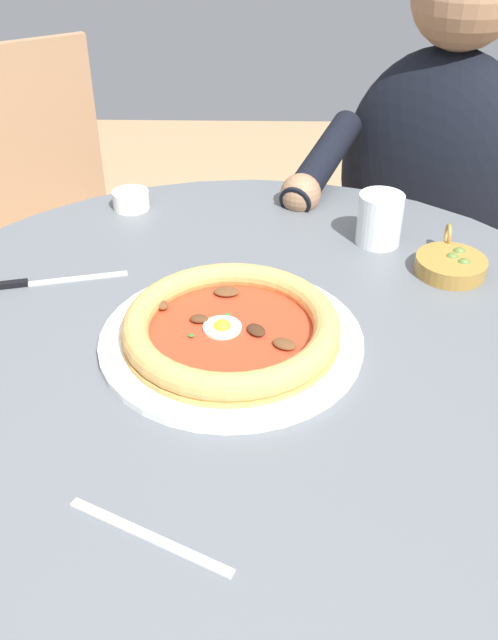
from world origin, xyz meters
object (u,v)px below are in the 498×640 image
(olive_pan, at_px, (451,264))
(cafe_chair_diner, at_px, (443,235))
(pizza_on_plate, at_px, (231,330))
(steak_knife, at_px, (19,284))
(ramekin_capers, at_px, (131,199))
(cafe_chair_spare_far, at_px, (44,217))
(fork_utensil, at_px, (149,537))
(diner_person, at_px, (420,264))
(dining_table, at_px, (247,437))
(water_glass, at_px, (379,222))

(olive_pan, height_order, cafe_chair_diner, cafe_chair_diner)
(pizza_on_plate, distance_m, steak_knife, 0.33)
(pizza_on_plate, distance_m, ramekin_capers, 0.42)
(ramekin_capers, distance_m, cafe_chair_spare_far, 0.52)
(fork_utensil, xyz_separation_m, diner_person, (-0.44, -0.89, -0.23))
(dining_table, distance_m, cafe_chair_spare_far, 0.91)
(steak_knife, xyz_separation_m, olive_pan, (-0.61, -0.05, 0.01))
(dining_table, relative_size, pizza_on_plate, 3.13)
(dining_table, distance_m, pizza_on_plate, 0.17)
(cafe_chair_diner, bearing_deg, ramekin_capers, 27.91)
(olive_pan, bearing_deg, dining_table, 33.17)
(cafe_chair_spare_far, bearing_deg, water_glass, 144.81)
(steak_knife, bearing_deg, dining_table, 156.91)
(steak_knife, bearing_deg, cafe_chair_spare_far, -74.86)
(cafe_chair_spare_far, bearing_deg, olive_pan, 143.75)
(olive_pan, relative_size, cafe_chair_spare_far, 0.14)
(water_glass, height_order, olive_pan, water_glass)
(pizza_on_plate, bearing_deg, diner_person, -122.31)
(olive_pan, xyz_separation_m, cafe_chair_diner, (-0.14, -0.54, -0.24))
(pizza_on_plate, relative_size, fork_utensil, 2.06)
(steak_knife, xyz_separation_m, fork_utensil, (-0.24, 0.42, -0.00))
(cafe_chair_diner, bearing_deg, olive_pan, 75.53)
(water_glass, xyz_separation_m, steak_knife, (0.52, 0.14, -0.03))
(steak_knife, distance_m, cafe_chair_diner, 0.98)
(water_glass, distance_m, steak_knife, 0.54)
(pizza_on_plate, bearing_deg, olive_pan, -150.23)
(dining_table, xyz_separation_m, diner_person, (-0.35, -0.60, -0.08))
(water_glass, distance_m, diner_person, 0.45)
(fork_utensil, bearing_deg, dining_table, -106.14)
(diner_person, bearing_deg, cafe_chair_diner, -121.25)
(steak_knife, bearing_deg, water_glass, -165.01)
(diner_person, height_order, cafe_chair_diner, diner_person)
(dining_table, relative_size, cafe_chair_diner, 1.20)
(dining_table, bearing_deg, olive_pan, -146.83)
(fork_utensil, distance_m, diner_person, 1.02)
(ramekin_capers, bearing_deg, cafe_chair_spare_far, -52.48)
(dining_table, relative_size, water_glass, 12.90)
(fork_utensil, bearing_deg, water_glass, -116.37)
(diner_person, bearing_deg, olive_pan, 81.11)
(olive_pan, distance_m, cafe_chair_diner, 0.60)
(dining_table, height_order, diner_person, diner_person)
(steak_knife, height_order, olive_pan, olive_pan)
(diner_person, bearing_deg, ramekin_capers, 20.98)
(water_glass, bearing_deg, cafe_chair_spare_far, -35.19)
(water_glass, distance_m, cafe_chair_diner, 0.57)
(cafe_chair_diner, bearing_deg, water_glass, 62.63)
(water_glass, bearing_deg, dining_table, 54.78)
(dining_table, distance_m, steak_knife, 0.39)
(fork_utensil, bearing_deg, pizza_on_plate, -101.80)
(cafe_chair_spare_far, bearing_deg, dining_table, 122.87)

